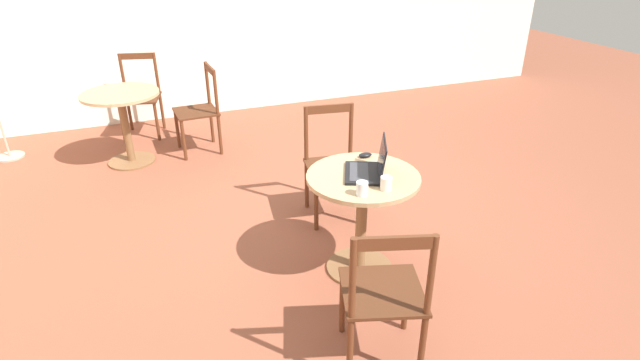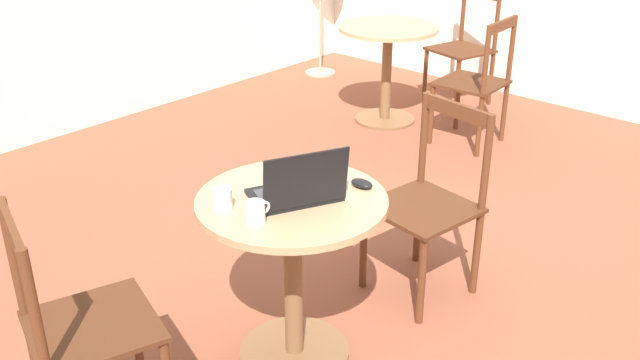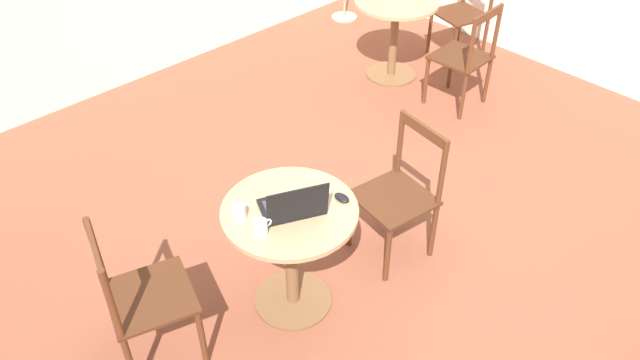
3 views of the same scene
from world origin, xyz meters
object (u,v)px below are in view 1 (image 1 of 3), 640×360
Objects in this scene: cafe_table_near at (362,202)px; chair_mid_front at (200,110)px; mug at (386,183)px; cafe_table_mid at (123,112)px; chair_mid_right at (140,96)px; mouse at (365,155)px; drinking_glass at (362,189)px; chair_near_left at (384,295)px; laptop at (368,168)px; chair_near_right at (333,164)px.

chair_mid_front is (2.60, 0.68, -0.09)m from cafe_table_near.
mug reaches higher than cafe_table_near.
chair_mid_right is (0.80, -0.20, -0.09)m from cafe_table_mid.
chair_mid_right is 9.31× the size of mouse.
mug reaches higher than cafe_table_mid.
mug and drinking_glass have the same top height.
chair_near_left is 3.44m from chair_mid_front.
laptop is 0.28m from mouse.
chair_near_left reaches higher than mug.
drinking_glass is (-2.84, -0.55, 0.34)m from chair_mid_front.
mouse is 1.15× the size of drinking_glass.
chair_mid_front is at bearing 6.93° from chair_near_left.
chair_near_left and chair_mid_front have the same top height.
chair_near_right reaches higher than cafe_table_near.
chair_mid_front reaches higher than cafe_table_near.
chair_near_left is 10.66× the size of drinking_glass.
laptop is at bearing -164.69° from chair_mid_front.
chair_near_right is at bearing -151.85° from chair_mid_right.
laptop is (0.82, -0.30, 0.34)m from chair_near_left.
laptop is at bearing 173.84° from chair_near_right.
chair_near_left is 9.31× the size of mouse.
chair_near_left is (-3.38, -1.18, -0.09)m from cafe_table_mid.
chair_mid_front is 9.31× the size of mouse.
mouse is 0.91× the size of mug.
cafe_table_near is 0.37m from drinking_glass.
cafe_table_mid is 2.97m from laptop.
chair_near_right is (0.81, -0.12, -0.09)m from cafe_table_near.
mug is at bearing -160.29° from chair_mid_right.
mouse is at bearing -155.92° from chair_mid_right.
cafe_table_mid is 0.81× the size of chair_near_right.
drinking_glass is (-2.80, -1.32, 0.25)m from cafe_table_mid.
chair_near_right is 2.25× the size of laptop.
laptop reaches higher than mug.
laptop reaches higher than chair_mid_front.
mouse is (0.26, -0.11, -0.03)m from laptop.
chair_near_right is 0.88m from laptop.
mouse is (-3.10, -1.39, 0.31)m from chair_mid_right.
chair_mid_right is at bearing 36.65° from chair_mid_front.
laptop is at bearing -91.42° from cafe_table_near.
mouse is at bearing -22.13° from laptop.
cafe_table_near is at bearing 151.57° from mouse.
laptop reaches higher than cafe_table_near.
cafe_table_mid is at bearing 28.06° from mug.
chair_near_right and chair_mid_right have the same top height.
mouse is (0.26, -0.14, 0.22)m from cafe_table_near.
mug is (0.59, -0.30, 0.34)m from chair_near_left.
chair_mid_right reaches higher than mouse.
chair_mid_front is 2.72m from laptop.
cafe_table_mid is 2.80m from mouse.
cafe_table_near is 8.69× the size of drinking_glass.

